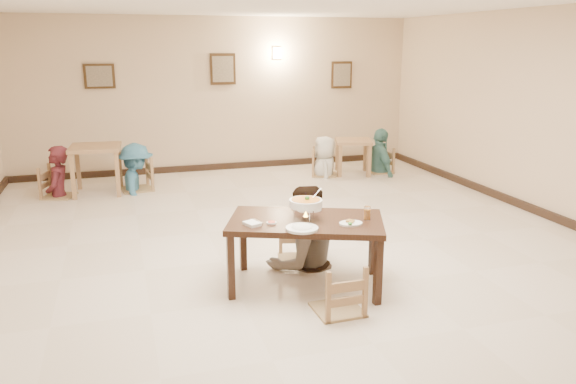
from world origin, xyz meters
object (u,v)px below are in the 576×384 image
object	(u,v)px
main_table	(306,227)
chair_far	(296,224)
bg_diner_d	(381,128)
bg_table_left	(96,154)
bg_chair_rr	(380,149)
bg_chair_lr	(135,159)
bg_chair_rl	(325,150)
chair_near	(339,265)
drink_glass	(367,213)
curry_warmer	(306,203)
bg_table_right	(353,146)
bg_diner_c	(325,136)
main_diner	(304,186)
bg_chair_ll	(56,168)
bg_diner_b	(134,143)
bg_diner_a	(54,146)

from	to	relation	value
main_table	chair_far	bearing A→B (deg)	101.77
main_table	bg_diner_d	xyz separation A→B (m)	(3.15, 4.71, 0.22)
bg_table_left	bg_chair_rr	xyz separation A→B (m)	(5.32, 0.06, -0.21)
bg_chair_lr	bg_chair_rl	size ratio (longest dim) A/B	1.09
chair_near	drink_glass	bearing A→B (deg)	-137.76
chair_far	curry_warmer	distance (m)	0.87
bg_chair_rr	bg_diner_d	size ratio (longest dim) A/B	0.54
curry_warmer	bg_table_right	distance (m)	5.42
main_table	bg_diner_c	world-z (taller)	bg_diner_c
chair_far	bg_diner_d	xyz separation A→B (m)	(3.03, 4.00, 0.43)
bg_chair_lr	main_table	bearing A→B (deg)	9.75
main_diner	bg_diner_c	world-z (taller)	main_diner
bg_chair_lr	bg_diner_c	size ratio (longest dim) A/B	0.72
bg_diner_c	bg_diner_d	size ratio (longest dim) A/B	0.87
curry_warmer	bg_diner_d	size ratio (longest dim) A/B	0.22
chair_near	bg_diner_c	size ratio (longest dim) A/B	0.62
bg_chair_lr	bg_diner_d	bearing A→B (deg)	82.02
main_diner	bg_diner_c	bearing A→B (deg)	-123.93
chair_near	bg_chair_lr	bearing A→B (deg)	-73.94
chair_far	bg_chair_rl	xyz separation A→B (m)	(1.88, 4.06, 0.05)
bg_diner_d	main_diner	bearing A→B (deg)	144.53
bg_chair_rr	bg_table_left	bearing A→B (deg)	-89.15
curry_warmer	bg_table_right	xyz separation A→B (m)	(2.59, 4.75, -0.36)
drink_glass	bg_diner_d	xyz separation A→B (m)	(2.55, 4.89, 0.08)
curry_warmer	bg_diner_c	world-z (taller)	bg_diner_c
main_table	bg_diner_d	size ratio (longest dim) A/B	1.01
drink_glass	bg_chair_lr	distance (m)	5.30
main_diner	bg_chair_ll	xyz separation A→B (m)	(-2.97, 3.98, -0.44)
bg_diner_c	bg_table_left	bearing A→B (deg)	-74.21
bg_chair_rl	bg_diner_d	xyz separation A→B (m)	(1.15, -0.06, 0.38)
drink_glass	bg_chair_lr	xyz separation A→B (m)	(-2.13, 4.85, -0.25)
bg_table_left	bg_table_right	size ratio (longest dim) A/B	1.02
bg_table_left	bg_chair_rl	xyz separation A→B (m)	(4.17, 0.12, -0.18)
bg_chair_rl	bg_diner_d	distance (m)	1.21
main_diner	main_table	bearing A→B (deg)	63.61
bg_table_left	bg_chair_lr	bearing A→B (deg)	2.05
drink_glass	bg_diner_b	distance (m)	5.30
main_diner	bg_diner_a	bearing A→B (deg)	-63.58
chair_far	bg_diner_d	world-z (taller)	bg_diner_d
main_diner	curry_warmer	world-z (taller)	main_diner
chair_far	drink_glass	distance (m)	1.06
chair_far	bg_table_right	bearing A→B (deg)	72.26
bg_chair_rr	bg_diner_c	xyz separation A→B (m)	(-1.15, 0.06, 0.30)
chair_near	bg_diner_b	xyz separation A→B (m)	(-1.64, 5.31, 0.35)
bg_chair_ll	bg_diner_a	world-z (taller)	bg_diner_a
main_diner	bg_chair_rr	xyz separation A→B (m)	(2.98, 4.12, -0.46)
chair_far	drink_glass	world-z (taller)	chair_far
bg_table_left	chair_far	bearing A→B (deg)	-59.86
chair_near	main_diner	distance (m)	1.32
chair_near	bg_table_left	xyz separation A→B (m)	(-2.27, 5.29, 0.21)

